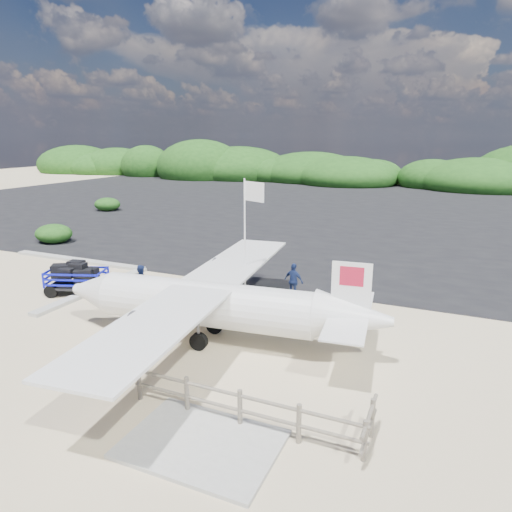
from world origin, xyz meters
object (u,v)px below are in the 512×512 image
Objects in this scene: signboard at (179,323)px; crew_b at (141,282)px; aircraft_large at (472,226)px; baggage_cart at (78,294)px; flagpole at (245,314)px; crew_a at (239,270)px; crew_c at (294,281)px; aircraft_small at (250,193)px.

crew_b reaches higher than signboard.
baggage_cart is at bearing 50.19° from aircraft_large.
crew_a is (-1.85, 3.20, 0.74)m from flagpole.
crew_a is at bearing 1.27° from crew_c.
baggage_cart is 0.35× the size of aircraft_small.
crew_c is (3.06, 4.39, 0.79)m from signboard.
signboard is 0.96× the size of crew_c.
signboard is 5.10m from crew_a.
crew_c is at bearing 64.55° from aircraft_large.
aircraft_large is 1.77× the size of aircraft_small.
aircraft_small is at bearing -31.81° from aircraft_large.
signboard is 1.02× the size of crew_a.
flagpole is 39.40m from aircraft_small.
flagpole is 0.39× the size of aircraft_large.
crew_c reaches higher than aircraft_small.
baggage_cart is 37.71m from aircraft_small.
aircraft_large is (8.64, 24.07, 0.00)m from flagpole.
baggage_cart is 3.17m from crew_b.
crew_b is 0.11× the size of aircraft_large.
flagpole is (7.90, 0.86, 0.00)m from baggage_cart.
crew_a is at bearing 57.08° from aircraft_large.
aircraft_large reaches higher than crew_c.
signboard is (-1.92, -1.84, 0.00)m from flagpole.
flagpole is 25.58m from aircraft_large.
crew_c reaches higher than signboard.
crew_a is 0.19× the size of aircraft_small.
crew_a is at bearing 79.49° from aircraft_small.
aircraft_large is at bearing 49.67° from signboard.
baggage_cart is 1.84× the size of crew_a.
flagpole is 3.41× the size of crew_c.
crew_c is at bearing -138.63° from crew_b.
aircraft_large reaches higher than signboard.
crew_a reaches higher than aircraft_small.
crew_a is 0.11× the size of aircraft_large.
crew_a is 4.54m from crew_b.
crew_c is (1.14, 2.54, 0.79)m from flagpole.
flagpole is at bearing 79.49° from crew_c.
crew_b is at bearing -6.83° from baggage_cart.
aircraft_small reaches higher than baggage_cart.
aircraft_small is at bearing 82.64° from baggage_cart.
aircraft_large is (7.50, 21.53, -0.79)m from crew_c.
aircraft_large is (16.54, 24.93, 0.00)m from baggage_cart.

